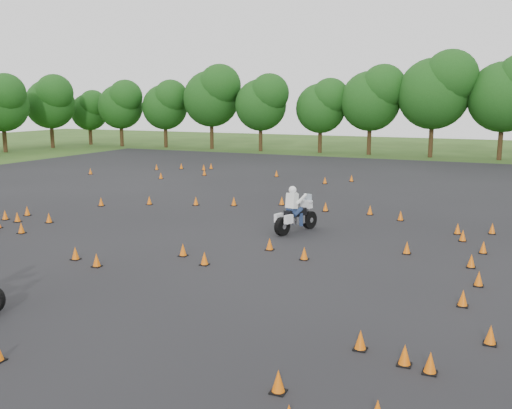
# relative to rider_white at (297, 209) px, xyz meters

# --- Properties ---
(ground) EXTENTS (140.00, 140.00, 0.00)m
(ground) POSITION_rel_rider_white_xyz_m (-1.62, -4.66, -1.01)
(ground) COLOR #2D5119
(ground) RESTS_ON ground
(asphalt_pad) EXTENTS (62.00, 62.00, 0.00)m
(asphalt_pad) POSITION_rel_rider_white_xyz_m (-1.62, 1.34, -1.01)
(asphalt_pad) COLOR black
(asphalt_pad) RESTS_ON ground
(treeline) EXTENTS (86.98, 32.14, 10.84)m
(treeline) POSITION_rel_rider_white_xyz_m (1.46, 30.72, 3.62)
(treeline) COLOR #174313
(treeline) RESTS_ON ground
(traffic_cones) EXTENTS (36.49, 33.07, 0.45)m
(traffic_cones) POSITION_rel_rider_white_xyz_m (-1.98, 0.92, -0.78)
(traffic_cones) COLOR orange
(traffic_cones) RESTS_ON asphalt_pad
(rider_white) EXTENTS (1.64, 2.73, 2.01)m
(rider_white) POSITION_rel_rider_white_xyz_m (0.00, 0.00, 0.00)
(rider_white) COLOR white
(rider_white) RESTS_ON ground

